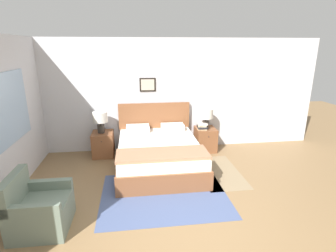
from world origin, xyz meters
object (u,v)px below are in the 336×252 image
(armchair, at_px, (38,210))
(table_lamp_by_door, at_px, (206,115))
(nightstand_by_door, at_px, (205,139))
(table_lamp_near_window, at_px, (100,119))
(bed, at_px, (159,153))
(nightstand_near_window, at_px, (103,144))

(armchair, xyz_separation_m, table_lamp_by_door, (2.99, 2.46, 0.59))
(armchair, relative_size, table_lamp_by_door, 1.69)
(nightstand_by_door, height_order, table_lamp_near_window, table_lamp_near_window)
(nightstand_by_door, distance_m, table_lamp_by_door, 0.60)
(bed, xyz_separation_m, armchair, (-1.81, -1.69, -0.02))
(armchair, bearing_deg, table_lamp_by_door, 129.78)
(table_lamp_near_window, relative_size, table_lamp_by_door, 1.00)
(armchair, distance_m, nightstand_by_door, 3.89)
(table_lamp_by_door, bearing_deg, armchair, -140.62)
(table_lamp_by_door, bearing_deg, bed, -147.02)
(armchair, bearing_deg, table_lamp_near_window, 166.87)
(table_lamp_near_window, height_order, table_lamp_by_door, same)
(bed, bearing_deg, table_lamp_near_window, 147.66)
(bed, distance_m, armchair, 2.47)
(nightstand_by_door, bearing_deg, table_lamp_near_window, -179.68)
(nightstand_near_window, bearing_deg, nightstand_by_door, 0.00)
(nightstand_near_window, height_order, table_lamp_near_window, table_lamp_near_window)
(nightstand_near_window, height_order, table_lamp_by_door, table_lamp_by_door)
(bed, height_order, armchair, bed)
(bed, xyz_separation_m, nightstand_near_window, (-1.20, 0.78, -0.03))
(bed, bearing_deg, armchair, -136.97)
(nightstand_near_window, xyz_separation_m, table_lamp_by_door, (2.38, -0.01, 0.60))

